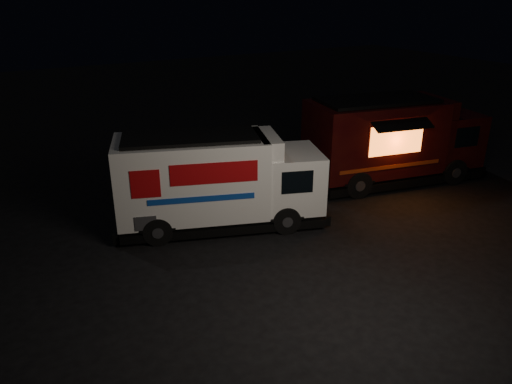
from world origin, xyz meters
name	(u,v)px	position (x,y,z in m)	size (l,w,h in m)	color
ground	(276,259)	(0.00, 0.00, 0.00)	(80.00, 80.00, 0.00)	black
white_truck	(221,180)	(-0.31, 2.81, 1.51)	(6.68, 2.28, 3.03)	white
red_truck	(394,139)	(7.28, 3.03, 1.66)	(7.14, 2.63, 3.32)	black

